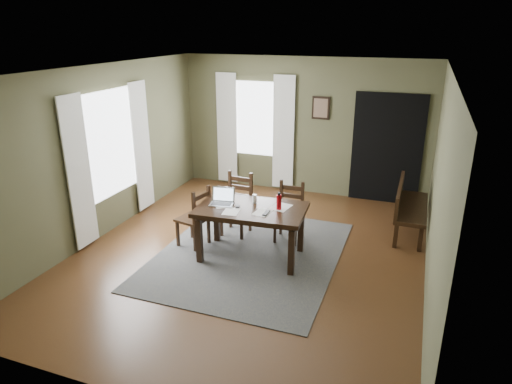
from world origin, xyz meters
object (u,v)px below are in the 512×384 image
at_px(water_bottle, 279,202).
at_px(bench, 407,204).
at_px(chair_end, 195,218).
at_px(chair_back_left, 237,205).
at_px(chair_back_right, 289,213).
at_px(dining_table, 251,214).
at_px(laptop, 222,200).

bearing_deg(water_bottle, bench, 43.51).
xyz_separation_m(chair_end, chair_back_left, (0.42, 0.67, 0.02)).
height_order(bench, water_bottle, water_bottle).
relative_size(chair_back_right, bench, 0.63).
relative_size(chair_back_right, water_bottle, 3.71).
distance_m(dining_table, chair_back_right, 0.87).
relative_size(chair_back_left, laptop, 2.67).
bearing_deg(bench, chair_end, 118.49).
bearing_deg(bench, chair_back_right, 117.91).
xyz_separation_m(chair_back_right, laptop, (-0.81, -0.76, 0.39)).
relative_size(chair_back_left, bench, 0.68).
distance_m(dining_table, bench, 2.69).
xyz_separation_m(dining_table, water_bottle, (0.39, 0.07, 0.21)).
bearing_deg(chair_end, chair_back_left, 159.90).
height_order(dining_table, bench, bench).
height_order(chair_end, water_bottle, water_bottle).
distance_m(chair_back_right, bench, 1.97).
bearing_deg(dining_table, chair_back_left, 121.45).
bearing_deg(chair_end, water_bottle, 103.25).
xyz_separation_m(chair_end, laptop, (0.48, -0.03, 0.37)).
relative_size(dining_table, chair_back_left, 1.62).
xyz_separation_m(dining_table, chair_back_left, (-0.52, 0.71, -0.20)).
bearing_deg(water_bottle, chair_end, -178.69).
bearing_deg(laptop, bench, 23.84).
xyz_separation_m(chair_back_left, water_bottle, (0.91, -0.64, 0.41)).
relative_size(dining_table, water_bottle, 6.44).
distance_m(laptop, water_bottle, 0.85).
distance_m(chair_end, water_bottle, 1.40).
bearing_deg(water_bottle, dining_table, -169.68).
relative_size(chair_end, laptop, 2.55).
bearing_deg(chair_back_left, water_bottle, -33.58).
bearing_deg(chair_back_right, water_bottle, -87.83).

